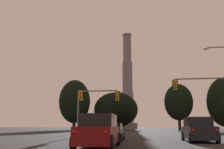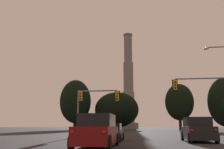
{
  "view_description": "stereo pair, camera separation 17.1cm",
  "coord_description": "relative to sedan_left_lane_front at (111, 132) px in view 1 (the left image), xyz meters",
  "views": [
    {
      "loc": [
        -0.52,
        -2.16,
        1.18
      ],
      "look_at": [
        -4.96,
        31.07,
        7.81
      ],
      "focal_mm": 42.0,
      "sensor_mm": 36.0,
      "label": 1
    },
    {
      "loc": [
        -0.35,
        -2.13,
        1.18
      ],
      "look_at": [
        -4.96,
        31.07,
        7.81
      ],
      "focal_mm": 42.0,
      "sensor_mm": 36.0,
      "label": 2
    }
  ],
  "objects": [
    {
      "name": "treeline_center_right",
      "position": [
        -6.8,
        60.65,
        5.65
      ],
      "size": [
        13.84,
        12.45,
        11.82
      ],
      "color": "black",
      "rests_on": "ground_plane"
    },
    {
      "name": "treeline_far_left",
      "position": [
        -19.74,
        58.61,
        8.22
      ],
      "size": [
        9.86,
        8.87,
        15.73
      ],
      "color": "black",
      "rests_on": "ground_plane"
    },
    {
      "name": "suv_right_lane_front",
      "position": [
        6.86,
        -0.64,
        0.23
      ],
      "size": [
        2.12,
        4.91,
        1.86
      ],
      "rotation": [
        0.0,
        0.0,
        -0.0
      ],
      "color": "black",
      "rests_on": "ground_plane"
    },
    {
      "name": "smokestack",
      "position": [
        -5.3,
        91.86,
        16.04
      ],
      "size": [
        8.1,
        8.1,
        42.48
      ],
      "color": "slate",
      "rests_on": "ground_plane"
    },
    {
      "name": "sedan_left_lane_front",
      "position": [
        0.0,
        0.0,
        0.0
      ],
      "size": [
        2.12,
        4.76,
        1.43
      ],
      "rotation": [
        0.0,
        0.0,
        0.03
      ],
      "color": "#232328",
      "rests_on": "ground_plane"
    },
    {
      "name": "traffic_light_overhead_right",
      "position": [
        10.01,
        6.03,
        4.11
      ],
      "size": [
        6.65,
        0.5,
        6.19
      ],
      "color": "slate",
      "rests_on": "ground_plane"
    },
    {
      "name": "traffic_light_overhead_left",
      "position": [
        -3.15,
        7.14,
        3.32
      ],
      "size": [
        4.99,
        0.5,
        5.23
      ],
      "color": "slate",
      "rests_on": "ground_plane"
    },
    {
      "name": "treeline_right_mid",
      "position": [
        11.63,
        51.98,
        7.02
      ],
      "size": [
        7.78,
        7.0,
        12.73
      ],
      "color": "black",
      "rests_on": "ground_plane"
    },
    {
      "name": "suv_left_lane_second",
      "position": [
        0.22,
        -7.01,
        0.23
      ],
      "size": [
        2.16,
        4.93,
        1.86
      ],
      "rotation": [
        0.0,
        0.0,
        0.01
      ],
      "color": "maroon",
      "rests_on": "ground_plane"
    }
  ]
}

